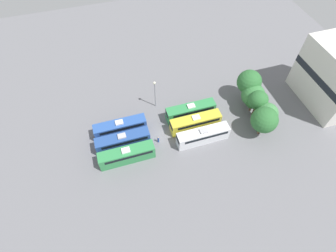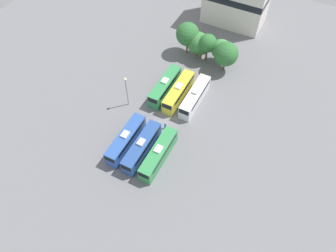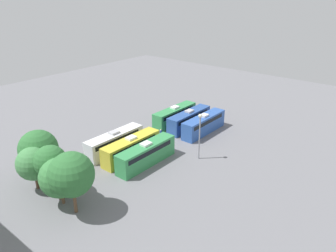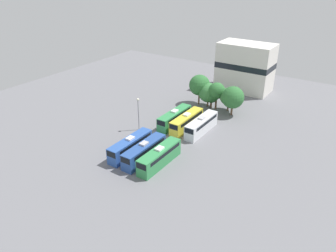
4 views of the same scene
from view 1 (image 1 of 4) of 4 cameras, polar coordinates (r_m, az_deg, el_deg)
name	(u,v)px [view 1 (image 1 of 4)]	position (r m, az deg, el deg)	size (l,w,h in m)	color
ground_plane	(161,136)	(55.78, -1.43, -2.24)	(115.89, 115.89, 0.00)	slate
bus_0	(121,127)	(55.80, -10.29, -0.25)	(2.44, 10.95, 3.63)	#2D56A8
bus_1	(123,141)	(53.76, -9.75, -3.15)	(2.44, 10.95, 3.63)	#284C93
bus_2	(127,155)	(51.87, -8.91, -6.20)	(2.44, 10.95, 3.63)	#338C4C
bus_3	(191,111)	(57.87, 4.97, 3.31)	(2.44, 10.95, 3.63)	#338C4C
bus_4	(196,122)	(55.99, 6.04, 0.82)	(2.44, 10.95, 3.63)	gold
bus_5	(203,135)	(54.17, 7.64, -2.05)	(2.44, 10.95, 3.63)	silver
worker_person	(158,140)	(54.37, -2.12, -2.99)	(0.36, 0.36, 1.68)	navy
light_pole	(155,90)	(57.26, -2.90, 7.82)	(0.60, 0.60, 7.59)	gray
tree_0	(249,82)	(61.53, 17.25, 9.14)	(5.43, 5.43, 7.97)	brown
tree_1	(253,95)	(61.02, 18.01, 6.43)	(5.11, 5.11, 6.34)	brown
tree_2	(253,100)	(60.59, 18.11, 5.32)	(3.77, 3.77, 5.23)	brown
tree_3	(258,100)	(58.69, 19.04, 5.33)	(4.19, 4.19, 7.04)	brown
tree_4	(267,113)	(58.32, 20.74, 2.57)	(4.56, 4.56, 6.12)	brown
tree_5	(264,120)	(55.95, 20.24, 1.25)	(5.43, 5.43, 7.34)	brown
depot_building	(333,77)	(67.67, 32.33, 8.91)	(15.29, 8.69, 13.65)	silver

